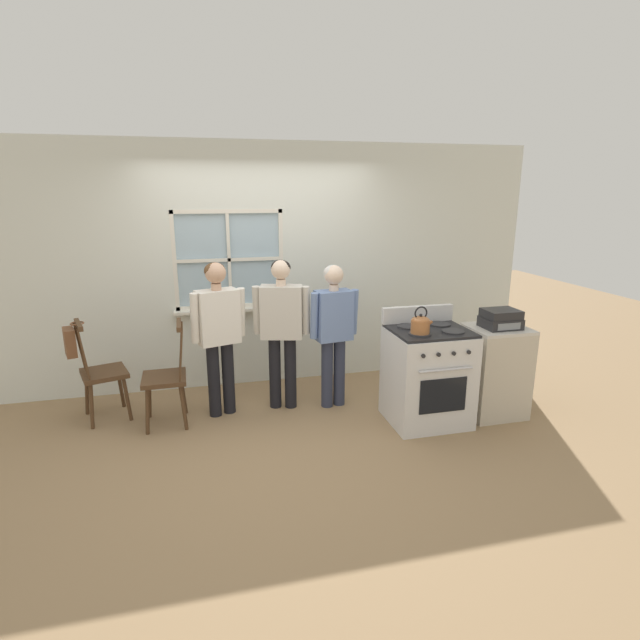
{
  "coord_description": "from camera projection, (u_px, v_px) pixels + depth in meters",
  "views": [
    {
      "loc": [
        -0.69,
        -4.14,
        2.19
      ],
      "look_at": [
        0.41,
        0.26,
        1.0
      ],
      "focal_mm": 28.0,
      "sensor_mm": 36.0,
      "label": 1
    }
  ],
  "objects": [
    {
      "name": "side_counter",
      "position": [
        495.0,
        371.0,
        4.93
      ],
      "size": [
        0.55,
        0.5,
        0.9
      ],
      "color": "beige",
      "rests_on": "ground_plane"
    },
    {
      "name": "chair_near_wall",
      "position": [
        167.0,
        378.0,
        4.71
      ],
      "size": [
        0.41,
        0.43,
        1.0
      ],
      "rotation": [
        0.0,
        0.0,
        -1.55
      ],
      "color": "#4C331E",
      "rests_on": "ground_plane"
    },
    {
      "name": "person_elderly_left",
      "position": [
        218.0,
        325.0,
        4.8
      ],
      "size": [
        0.55,
        0.32,
        1.53
      ],
      "rotation": [
        0.0,
        0.0,
        0.3
      ],
      "color": "black",
      "rests_on": "ground_plane"
    },
    {
      "name": "stove",
      "position": [
        427.0,
        375.0,
        4.77
      ],
      "size": [
        0.73,
        0.68,
        1.08
      ],
      "color": "silver",
      "rests_on": "ground_plane"
    },
    {
      "name": "handbag",
      "position": [
        70.0,
        341.0,
        4.62
      ],
      "size": [
        0.23,
        0.24,
        0.31
      ],
      "color": "brown",
      "rests_on": "chair_by_window"
    },
    {
      "name": "ground_plane",
      "position": [
        284.0,
        434.0,
        4.6
      ],
      "size": [
        16.0,
        16.0,
        0.0
      ],
      "primitive_type": "plane",
      "color": "#937551"
    },
    {
      "name": "wall_back",
      "position": [
        262.0,
        268.0,
        5.58
      ],
      "size": [
        6.4,
        0.16,
        2.7
      ],
      "color": "silver",
      "rests_on": "ground_plane"
    },
    {
      "name": "chair_by_window",
      "position": [
        102.0,
        374.0,
        4.83
      ],
      "size": [
        0.51,
        0.52,
        1.0
      ],
      "rotation": [
        0.0,
        0.0,
        1.87
      ],
      "color": "#4C331E",
      "rests_on": "ground_plane"
    },
    {
      "name": "stereo",
      "position": [
        501.0,
        319.0,
        4.78
      ],
      "size": [
        0.34,
        0.29,
        0.18
      ],
      "color": "#232326",
      "rests_on": "side_counter"
    },
    {
      "name": "person_teen_center",
      "position": [
        282.0,
        321.0,
        4.96
      ],
      "size": [
        0.57,
        0.31,
        1.53
      ],
      "rotation": [
        0.0,
        0.0,
        -0.26
      ],
      "color": "black",
      "rests_on": "ground_plane"
    },
    {
      "name": "person_adult_right",
      "position": [
        334.0,
        324.0,
        5.01
      ],
      "size": [
        0.52,
        0.26,
        1.47
      ],
      "rotation": [
        0.0,
        0.0,
        0.14
      ],
      "color": "#2D3347",
      "rests_on": "ground_plane"
    },
    {
      "name": "kettle",
      "position": [
        420.0,
        324.0,
        4.47
      ],
      "size": [
        0.21,
        0.17,
        0.25
      ],
      "color": "#A86638",
      "rests_on": "stove"
    },
    {
      "name": "potted_plant",
      "position": [
        218.0,
        303.0,
        5.47
      ],
      "size": [
        0.11,
        0.11,
        0.26
      ],
      "color": "#935B3D",
      "rests_on": "wall_back"
    }
  ]
}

